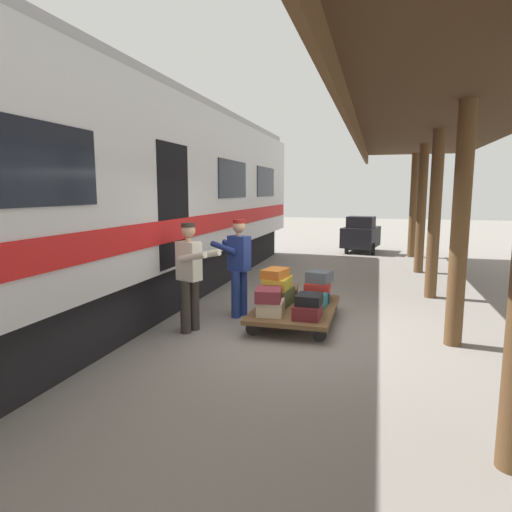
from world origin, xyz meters
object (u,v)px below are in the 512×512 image
luggage_cart (295,309)px  suitcase_black_hardshell (309,299)px  suitcase_yellow_case (277,283)px  train_car (94,198)px  suitcase_brown_leather (285,292)px  porter_by_door (190,274)px  baggage_tug (361,235)px  suitcase_burgundy_valise (268,295)px  suitcase_olive_duffel (279,297)px  suitcase_red_plastic (318,286)px  suitcase_cream_canvas (271,307)px  suitcase_teal_softside (313,302)px  suitcase_slate_roller (319,277)px  suitcase_navy_fabric (317,295)px  suitcase_maroon_trunk (308,310)px  suitcase_orange_carryall (275,273)px  porter_in_overalls (238,264)px

luggage_cart → suitcase_black_hardshell: bearing=118.3°
suitcase_yellow_case → suitcase_black_hardshell: (-0.62, 0.55, -0.11)m
train_car → suitcase_brown_leather: 3.71m
porter_by_door → baggage_tug: 10.27m
suitcase_burgundy_valise → suitcase_black_hardshell: bearing=180.0°
baggage_tug → suitcase_olive_duffel: bearing=83.9°
suitcase_olive_duffel → suitcase_black_hardshell: size_ratio=1.59×
suitcase_red_plastic → suitcase_black_hardshell: bearing=91.3°
train_car → porter_by_door: bearing=166.9°
suitcase_cream_canvas → suitcase_brown_leather: bearing=-90.0°
suitcase_cream_canvas → suitcase_brown_leather: size_ratio=0.94×
train_car → suitcase_burgundy_valise: 3.46m
train_car → suitcase_olive_duffel: (-3.16, -0.44, -1.63)m
suitcase_black_hardshell → baggage_tug: baggage_tug is taller
suitcase_teal_softside → suitcase_yellow_case: bearing=3.5°
suitcase_red_plastic → baggage_tug: baggage_tug is taller
luggage_cart → suitcase_slate_roller: bearing=-118.6°
suitcase_navy_fabric → suitcase_maroon_trunk: (0.00, 1.12, 0.02)m
suitcase_brown_leather → suitcase_navy_fabric: size_ratio=0.96×
train_car → suitcase_navy_fabric: (-3.74, -1.00, -1.70)m
suitcase_burgundy_valise → suitcase_maroon_trunk: bearing=-177.8°
suitcase_red_plastic → suitcase_slate_roller: (-0.03, -0.00, 0.17)m
suitcase_teal_softside → suitcase_olive_duffel: 0.58m
suitcase_slate_roller → suitcase_orange_carryall: suitcase_orange_carryall is taller
suitcase_olive_duffel → suitcase_black_hardshell: bearing=135.9°
suitcase_red_plastic → suitcase_slate_roller: size_ratio=1.27×
train_car → suitcase_yellow_case: size_ratio=30.92×
suitcase_olive_duffel → porter_in_overalls: (0.75, -0.14, 0.50)m
suitcase_maroon_trunk → suitcase_yellow_case: 0.84m
suitcase_teal_softside → suitcase_yellow_case: 0.66m
suitcase_brown_leather → suitcase_burgundy_valise: (0.03, 1.14, 0.21)m
suitcase_cream_canvas → porter_in_overalls: 1.16m
suitcase_yellow_case → luggage_cart: bearing=-173.2°
suitcase_olive_duffel → suitcase_brown_leather: (0.00, -0.56, -0.04)m
train_car → suitcase_orange_carryall: train_car is taller
suitcase_brown_leather → suitcase_burgundy_valise: suitcase_burgundy_valise is taller
suitcase_black_hardshell → suitcase_cream_canvas: bearing=-2.3°
train_car → suitcase_navy_fabric: 4.22m
suitcase_slate_roller → porter_in_overalls: bearing=17.8°
suitcase_yellow_case → porter_in_overalls: porter_in_overalls is taller
luggage_cart → suitcase_navy_fabric: size_ratio=3.83×
porter_in_overalls → suitcase_slate_roller: bearing=-162.2°
suitcase_teal_softside → porter_in_overalls: (1.33, -0.14, 0.54)m
suitcase_black_hardshell → suitcase_slate_roller: suitcase_slate_roller is taller
suitcase_navy_fabric → suitcase_orange_carryall: suitcase_orange_carryall is taller
suitcase_cream_canvas → suitcase_orange_carryall: (0.05, -0.50, 0.45)m
luggage_cart → suitcase_yellow_case: bearing=6.8°
porter_by_door → suitcase_navy_fabric: bearing=-140.8°
suitcase_navy_fabric → suitcase_yellow_case: (0.60, 0.60, 0.30)m
suitcase_navy_fabric → suitcase_teal_softside: bearing=90.0°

